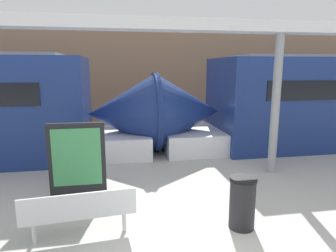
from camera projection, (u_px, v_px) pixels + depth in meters
name	position (u px, v px, depth m)	size (l,w,h in m)	color
station_wall	(139.00, 73.00, 14.77)	(56.00, 0.20, 5.00)	#937051
bench_near	(80.00, 211.00, 4.84)	(1.84, 0.61, 0.85)	silver
trash_bin	(242.00, 202.00, 5.22)	(0.47, 0.47, 0.93)	black
poster_board	(77.00, 160.00, 6.41)	(1.19, 0.07, 1.65)	black
support_column_near	(276.00, 106.00, 7.78)	(0.22, 0.22, 3.62)	gray
canopy_beam	(281.00, 27.00, 7.40)	(28.00, 0.60, 0.28)	silver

